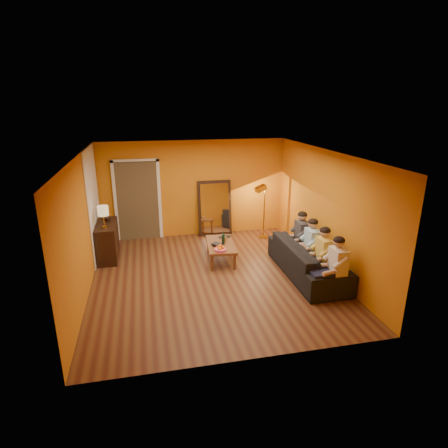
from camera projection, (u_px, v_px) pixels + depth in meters
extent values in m
cube|color=brown|center=(213.00, 277.00, 7.98)|extent=(5.00, 5.50, 0.00)
cube|color=white|center=(212.00, 154.00, 7.16)|extent=(5.00, 5.50, 0.00)
cube|color=#C36517|center=(194.00, 189.00, 10.12)|extent=(5.00, 0.00, 2.60)
cube|color=#C36517|center=(82.00, 227.00, 7.07)|extent=(0.00, 5.50, 2.60)
cube|color=#C36517|center=(326.00, 211.00, 8.08)|extent=(0.00, 5.50, 2.60)
cube|color=white|center=(94.00, 203.00, 8.69)|extent=(0.02, 1.90, 2.58)
cube|color=#3F2D19|center=(138.00, 200.00, 9.97)|extent=(1.06, 0.30, 2.10)
cube|color=white|center=(115.00, 202.00, 9.75)|extent=(0.08, 0.06, 2.20)
cube|color=white|center=(160.00, 200.00, 9.98)|extent=(0.08, 0.06, 2.20)
cube|color=white|center=(135.00, 161.00, 9.53)|extent=(1.22, 0.06, 0.08)
cube|color=black|center=(215.00, 208.00, 10.29)|extent=(0.92, 0.27, 1.51)
cube|color=white|center=(215.00, 208.00, 10.25)|extent=(0.78, 0.21, 1.35)
cube|color=black|center=(108.00, 241.00, 8.83)|extent=(0.44, 1.18, 0.85)
imported|color=black|center=(308.00, 259.00, 7.98)|extent=(2.43, 0.95, 0.71)
cylinder|color=black|center=(223.00, 238.00, 8.59)|extent=(0.07, 0.07, 0.31)
imported|color=#B27F3F|center=(225.00, 239.00, 8.79)|extent=(0.12, 0.12, 0.10)
imported|color=black|center=(225.00, 237.00, 9.03)|extent=(0.32, 0.23, 0.02)
imported|color=black|center=(215.00, 247.00, 8.45)|extent=(0.26, 0.29, 0.02)
imported|color=red|center=(215.00, 246.00, 8.45)|extent=(0.20, 0.26, 0.02)
imported|color=black|center=(215.00, 245.00, 8.43)|extent=(0.29, 0.30, 0.02)
imported|color=black|center=(106.00, 217.00, 8.90)|extent=(0.19, 0.19, 0.20)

